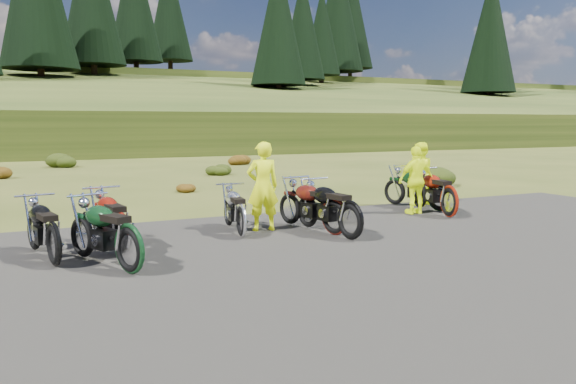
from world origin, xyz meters
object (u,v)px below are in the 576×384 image
motorcycle_7 (439,212)px  motorcycle_0 (55,268)px  motorcycle_3 (242,239)px  person_middle (263,188)px

motorcycle_7 → motorcycle_0: bearing=85.8°
motorcycle_3 → motorcycle_0: bearing=110.9°
motorcycle_0 → motorcycle_3: (3.46, 0.82, 0.00)m
person_middle → motorcycle_0: bearing=24.8°
motorcycle_7 → person_middle: person_middle is taller
motorcycle_0 → motorcycle_7: bearing=-90.7°
motorcycle_0 → person_middle: 4.43m
motorcycle_3 → motorcycle_7: bearing=-73.3°
motorcycle_0 → motorcycle_7: (9.19, 1.74, 0.00)m
motorcycle_0 → motorcycle_3: 3.55m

